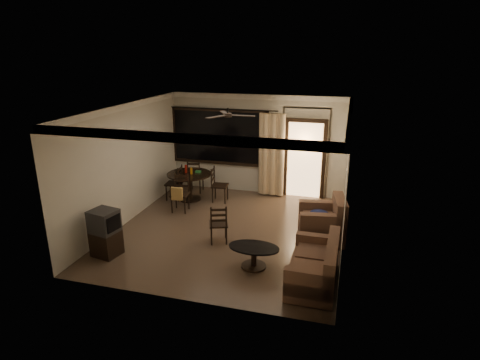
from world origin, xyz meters
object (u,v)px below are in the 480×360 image
(dining_table, at_px, (189,179))
(sofa, at_px, (316,268))
(armchair, at_px, (324,223))
(side_chair, at_px, (219,231))
(dining_chair_east, at_px, (220,191))
(tv_cabinet, at_px, (105,233))
(coffee_table, at_px, (254,253))
(dining_chair_north, at_px, (196,182))
(dining_chair_west, at_px, (175,189))
(dining_chair_south, at_px, (180,200))

(dining_table, bearing_deg, sofa, -41.70)
(armchair, xyz_separation_m, side_chair, (-2.16, -0.70, -0.13))
(dining_chair_east, distance_m, sofa, 4.47)
(tv_cabinet, height_order, sofa, tv_cabinet)
(coffee_table, bearing_deg, side_chair, 139.96)
(dining_chair_east, bearing_deg, side_chair, -168.00)
(dining_table, height_order, tv_cabinet, dining_table)
(armchair, relative_size, side_chair, 1.24)
(dining_chair_north, bearing_deg, armchair, 144.63)
(dining_chair_west, distance_m, tv_cabinet, 3.29)
(dining_chair_west, xyz_separation_m, side_chair, (1.98, -2.15, -0.02))
(dining_table, relative_size, dining_chair_east, 1.26)
(dining_chair_east, height_order, tv_cabinet, tv_cabinet)
(dining_table, height_order, side_chair, dining_table)
(tv_cabinet, bearing_deg, dining_chair_east, 81.13)
(armchair, distance_m, coffee_table, 1.93)
(dining_chair_west, height_order, sofa, dining_chair_west)
(tv_cabinet, relative_size, armchair, 0.89)
(dining_chair_west, bearing_deg, armchair, 65.06)
(tv_cabinet, height_order, coffee_table, tv_cabinet)
(dining_table, relative_size, dining_chair_south, 1.26)
(dining_table, distance_m, armchair, 4.04)
(dining_chair_east, bearing_deg, coffee_table, -157.08)
(dining_chair_east, distance_m, dining_chair_north, 1.07)
(coffee_table, bearing_deg, tv_cabinet, -173.84)
(dining_table, height_order, dining_chair_south, dining_table)
(dining_table, distance_m, sofa, 5.00)
(tv_cabinet, distance_m, armchair, 4.55)
(dining_chair_west, bearing_deg, tv_cabinet, -5.91)
(dining_chair_north, bearing_deg, tv_cabinet, 79.37)
(dining_chair_north, relative_size, coffee_table, 0.98)
(sofa, relative_size, coffee_table, 1.56)
(dining_table, height_order, coffee_table, dining_table)
(coffee_table, bearing_deg, sofa, -13.01)
(dining_chair_south, relative_size, side_chair, 1.09)
(dining_chair_south, relative_size, dining_chair_north, 1.00)
(dining_chair_south, xyz_separation_m, sofa, (3.65, -2.47, 0.02))
(dining_chair_south, height_order, armchair, armchair)
(tv_cabinet, xyz_separation_m, side_chair, (2.00, 1.13, -0.22))
(dining_table, distance_m, dining_chair_north, 0.72)
(dining_chair_south, distance_m, tv_cabinet, 2.57)
(tv_cabinet, bearing_deg, side_chair, 40.74)
(dining_table, height_order, dining_chair_north, dining_table)
(dining_table, height_order, sofa, dining_table)
(dining_chair_west, relative_size, dining_chair_north, 1.00)
(side_chair, bearing_deg, dining_chair_north, -80.58)
(tv_cabinet, bearing_deg, dining_chair_west, 100.93)
(side_chair, bearing_deg, dining_chair_south, -63.32)
(dining_chair_west, xyz_separation_m, dining_chair_east, (1.24, 0.17, 0.00))
(dining_chair_east, relative_size, sofa, 0.63)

